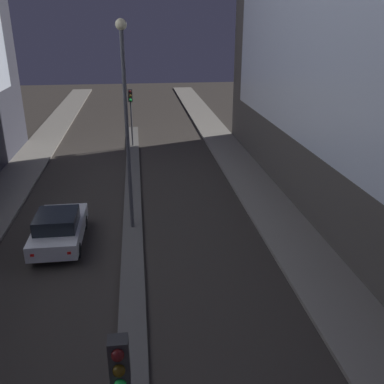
{
  "coord_description": "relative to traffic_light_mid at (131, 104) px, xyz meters",
  "views": [
    {
      "loc": [
        0.47,
        -1.26,
        8.83
      ],
      "look_at": [
        2.93,
        17.92,
        1.09
      ],
      "focal_mm": 40.0,
      "sensor_mm": 36.0,
      "label": 1
    }
  ],
  "objects": [
    {
      "name": "car_left_lane",
      "position": [
        -3.04,
        -14.81,
        -2.45
      ],
      "size": [
        1.94,
        4.17,
        1.53
      ],
      "color": "silver",
      "rests_on": "ground"
    },
    {
      "name": "median_strip",
      "position": [
        0.0,
        -11.54,
        -3.15
      ],
      "size": [
        0.88,
        35.32,
        0.15
      ],
      "color": "#56544F",
      "rests_on": "ground"
    },
    {
      "name": "traffic_light_mid",
      "position": [
        0.0,
        0.0,
        0.0
      ],
      "size": [
        0.32,
        0.42,
        4.17
      ],
      "color": "#4C4C51",
      "rests_on": "median_strip"
    },
    {
      "name": "street_lamp",
      "position": [
        0.0,
        -13.77,
        2.41
      ],
      "size": [
        0.44,
        0.44,
        8.8
      ],
      "color": "#4C4C51",
      "rests_on": "median_strip"
    }
  ]
}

